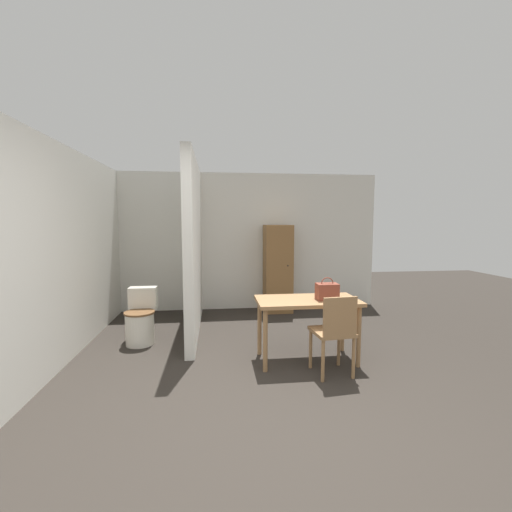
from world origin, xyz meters
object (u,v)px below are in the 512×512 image
Objects in this scene: wooden_chair at (335,331)px; wooden_cabinet at (278,268)px; handbag at (327,291)px; dining_table at (307,307)px; toilet at (141,320)px.

wooden_cabinet is (-0.11, 2.67, 0.29)m from wooden_chair.
wooden_chair is at bearing -95.38° from handbag.
handbag is (0.21, -0.06, 0.19)m from dining_table.
handbag is 2.31m from wooden_cabinet.
handbag is at bearing -16.05° from dining_table.
toilet is at bearing 158.35° from handbag.
toilet is 0.46× the size of wooden_cabinet.
wooden_chair reaches higher than toilet.
dining_table reaches higher than toilet.
wooden_chair is 2.69m from wooden_cabinet.
handbag is at bearing -86.29° from wooden_cabinet.
handbag is (2.27, -0.90, 0.52)m from toilet.
dining_table is 2.25m from wooden_cabinet.
wooden_cabinet is (-0.15, 2.30, -0.05)m from handbag.
wooden_chair is 0.56× the size of wooden_cabinet.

